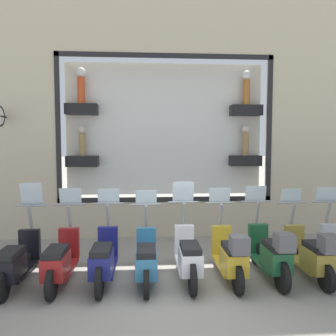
# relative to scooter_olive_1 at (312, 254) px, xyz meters

# --- Properties ---
(ground_plane) EXTENTS (120.00, 120.00, 0.00)m
(ground_plane) POSITION_rel_scooter_olive_1_xyz_m (-0.55, 2.43, -0.46)
(ground_plane) COLOR gray
(building_facade) EXTENTS (1.17, 36.00, 8.17)m
(building_facade) POSITION_rel_scooter_olive_1_xyz_m (3.06, 2.43, 3.71)
(building_facade) COLOR beige
(building_facade) RESTS_ON ground_plane
(scooter_olive_1) EXTENTS (1.79, 0.61, 1.52)m
(scooter_olive_1) POSITION_rel_scooter_olive_1_xyz_m (0.00, 0.00, 0.00)
(scooter_olive_1) COLOR black
(scooter_olive_1) RESTS_ON ground_plane
(scooter_green_2) EXTENTS (1.81, 0.60, 1.58)m
(scooter_green_2) POSITION_rel_scooter_olive_1_xyz_m (0.01, 0.74, 0.02)
(scooter_green_2) COLOR black
(scooter_green_2) RESTS_ON ground_plane
(scooter_yellow_3) EXTENTS (1.80, 0.60, 1.55)m
(scooter_yellow_3) POSITION_rel_scooter_olive_1_xyz_m (0.00, 1.47, 0.01)
(scooter_yellow_3) COLOR black
(scooter_yellow_3) RESTS_ON ground_plane
(scooter_white_4) EXTENTS (1.81, 0.60, 1.68)m
(scooter_white_4) POSITION_rel_scooter_olive_1_xyz_m (0.07, 2.21, -0.01)
(scooter_white_4) COLOR black
(scooter_white_4) RESTS_ON ground_plane
(scooter_teal_5) EXTENTS (1.79, 0.60, 1.51)m
(scooter_teal_5) POSITION_rel_scooter_olive_1_xyz_m (0.06, 2.94, -0.04)
(scooter_teal_5) COLOR black
(scooter_teal_5) RESTS_ON ground_plane
(scooter_navy_6) EXTENTS (1.80, 0.60, 1.55)m
(scooter_navy_6) POSITION_rel_scooter_olive_1_xyz_m (0.07, 3.68, -0.02)
(scooter_navy_6) COLOR black
(scooter_navy_6) RESTS_ON ground_plane
(scooter_red_7) EXTENTS (1.80, 0.61, 1.57)m
(scooter_red_7) POSITION_rel_scooter_olive_1_xyz_m (0.07, 4.41, -0.03)
(scooter_red_7) COLOR black
(scooter_red_7) RESTS_ON ground_plane
(scooter_black_8) EXTENTS (1.79, 0.61, 1.68)m
(scooter_black_8) POSITION_rel_scooter_olive_1_xyz_m (0.07, 5.15, -0.04)
(scooter_black_8) COLOR black
(scooter_black_8) RESTS_ON ground_plane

